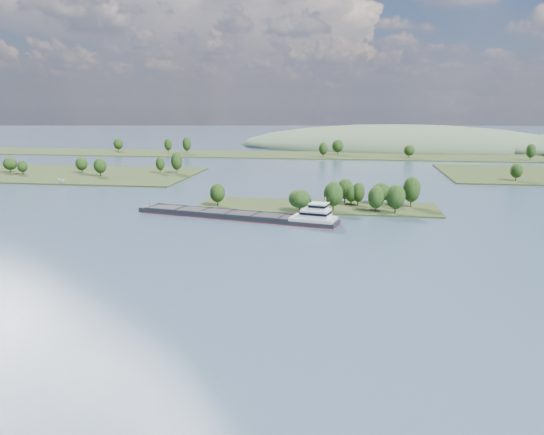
# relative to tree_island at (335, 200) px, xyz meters

# --- Properties ---
(ground) EXTENTS (1800.00, 1800.00, 0.00)m
(ground) POSITION_rel_tree_island_xyz_m (-7.77, -58.44, -3.74)
(ground) COLOR #374A60
(ground) RESTS_ON ground
(tree_island) EXTENTS (100.00, 32.10, 13.98)m
(tree_island) POSITION_rel_tree_island_xyz_m (0.00, 0.00, 0.00)
(tree_island) COLOR #253316
(tree_island) RESTS_ON ground
(back_shoreline) EXTENTS (900.00, 60.00, 15.09)m
(back_shoreline) POSITION_rel_tree_island_xyz_m (-0.76, 221.34, -3.04)
(back_shoreline) COLOR #253316
(back_shoreline) RESTS_ON ground
(hill_west) EXTENTS (320.00, 160.00, 44.00)m
(hill_west) POSITION_rel_tree_island_xyz_m (52.23, 321.56, -3.74)
(hill_west) COLOR #42573C
(hill_west) RESTS_ON ground
(cargo_barge) EXTENTS (81.07, 27.24, 10.95)m
(cargo_barge) POSITION_rel_tree_island_xyz_m (-31.89, -25.01, -2.36)
(cargo_barge) COLOR black
(cargo_barge) RESTS_ON ground
(motorboat) EXTENTS (6.82, 5.25, 2.49)m
(motorboat) POSITION_rel_tree_island_xyz_m (-150.84, 49.40, -2.49)
(motorboat) COLOR white
(motorboat) RESTS_ON ground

